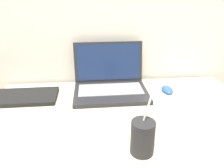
{
  "coord_description": "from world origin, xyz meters",
  "views": [
    {
      "loc": [
        -0.13,
        -0.42,
        1.2
      ],
      "look_at": [
        -0.04,
        0.51,
        0.78
      ],
      "focal_mm": 35.0,
      "sensor_mm": 36.0,
      "label": 1
    }
  ],
  "objects_px": {
    "drink_cup": "(143,137)",
    "usb_stick": "(149,81)",
    "computer_mouse": "(167,90)",
    "external_keyboard": "(9,98)",
    "laptop": "(110,82)"
  },
  "relations": [
    {
      "from": "computer_mouse",
      "to": "usb_stick",
      "type": "relative_size",
      "value": 1.6
    },
    {
      "from": "computer_mouse",
      "to": "external_keyboard",
      "type": "distance_m",
      "value": 0.78
    },
    {
      "from": "laptop",
      "to": "drink_cup",
      "type": "height_order",
      "value": "laptop"
    },
    {
      "from": "laptop",
      "to": "drink_cup",
      "type": "distance_m",
      "value": 0.48
    },
    {
      "from": "drink_cup",
      "to": "usb_stick",
      "type": "bearing_deg",
      "value": 73.3
    },
    {
      "from": "laptop",
      "to": "computer_mouse",
      "type": "bearing_deg",
      "value": -10.13
    },
    {
      "from": "computer_mouse",
      "to": "usb_stick",
      "type": "bearing_deg",
      "value": 111.67
    },
    {
      "from": "computer_mouse",
      "to": "external_keyboard",
      "type": "xyz_separation_m",
      "value": [
        -0.78,
        0.0,
        -0.0
      ]
    },
    {
      "from": "laptop",
      "to": "drink_cup",
      "type": "xyz_separation_m",
      "value": [
        0.06,
        -0.47,
        0.01
      ]
    },
    {
      "from": "laptop",
      "to": "drink_cup",
      "type": "bearing_deg",
      "value": -82.6
    },
    {
      "from": "external_keyboard",
      "to": "laptop",
      "type": "bearing_deg",
      "value": 5.73
    },
    {
      "from": "computer_mouse",
      "to": "drink_cup",
      "type": "bearing_deg",
      "value": -118.32
    },
    {
      "from": "drink_cup",
      "to": "usb_stick",
      "type": "relative_size",
      "value": 3.33
    },
    {
      "from": "external_keyboard",
      "to": "usb_stick",
      "type": "bearing_deg",
      "value": 11.12
    },
    {
      "from": "drink_cup",
      "to": "laptop",
      "type": "bearing_deg",
      "value": 97.4
    }
  ]
}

